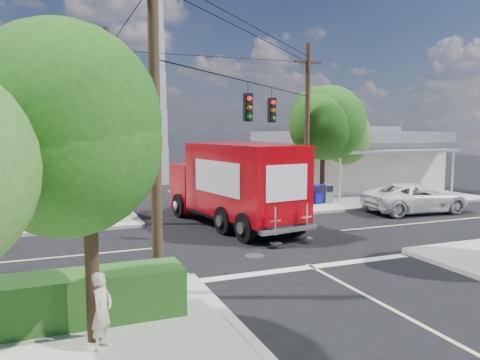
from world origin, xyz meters
TOP-DOWN VIEW (x-y plane):
  - ground at (0.00, 0.00)m, footprint 120.00×120.00m
  - sidewalk_ne at (10.88, 10.88)m, footprint 14.12×14.12m
  - road_markings at (0.00, -1.47)m, footprint 32.00×32.00m
  - building_ne at (12.50, 11.97)m, footprint 11.80×10.20m
  - radio_tower at (0.50, 20.00)m, footprint 0.80×0.80m
  - tree_sw_front at (-6.99, -7.54)m, footprint 3.88×3.78m
  - tree_ne_front at (7.21, 6.76)m, footprint 4.21×4.14m
  - tree_ne_back at (9.81, 8.96)m, footprint 3.77×3.66m
  - palm_nw_front at (-7.50, 7.50)m, footprint 3.01×3.08m
  - palm_nw_back at (-9.50, 9.00)m, footprint 3.01×3.08m
  - utility_poles at (-1.58, 1.60)m, footprint 12.00×10.68m
  - picket_fence at (-7.80, -5.60)m, footprint 5.94×0.06m
  - hedge_sw at (-8.00, -6.40)m, footprint 6.20×1.20m
  - vending_boxes at (6.50, 6.20)m, footprint 1.90×0.50m
  - delivery_truck at (-0.01, 2.68)m, footprint 4.05×9.08m
  - parked_car at (10.26, 2.36)m, footprint 5.82×2.98m
  - pedestrian at (-6.87, -7.94)m, footprint 0.62×0.67m

SIDE VIEW (x-z plane):
  - ground at x=0.00m, z-range 0.00..0.00m
  - road_markings at x=0.00m, z-range 0.00..0.01m
  - sidewalk_ne at x=10.88m, z-range 0.00..0.14m
  - picket_fence at x=-7.80m, z-range 0.18..1.18m
  - hedge_sw at x=-8.00m, z-range 0.14..1.24m
  - vending_boxes at x=6.50m, z-range 0.14..1.24m
  - parked_car at x=10.26m, z-range 0.00..1.57m
  - pedestrian at x=-6.87m, z-range 0.14..1.68m
  - delivery_truck at x=-0.01m, z-range 0.03..3.83m
  - building_ne at x=12.50m, z-range 0.07..4.57m
  - tree_ne_back at x=9.81m, z-range 1.27..7.10m
  - tree_sw_front at x=-6.99m, z-range 1.32..7.35m
  - palm_nw_back at x=-9.50m, z-range 2.08..7.27m
  - utility_poles at x=-1.58m, z-range 0.17..9.17m
  - tree_ne_front at x=7.21m, z-range 1.44..8.09m
  - palm_nw_front at x=-7.50m, z-range 2.25..7.84m
  - radio_tower at x=0.50m, z-range -2.86..14.14m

